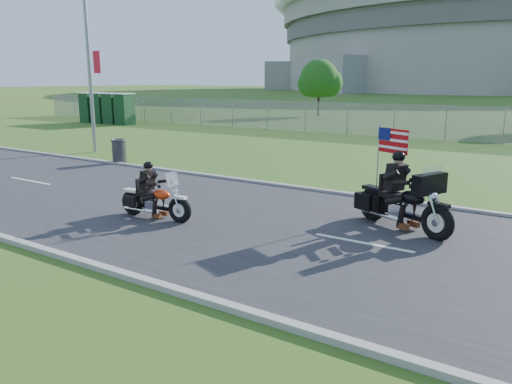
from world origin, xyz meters
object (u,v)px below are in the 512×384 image
Objects in this scene: porta_toilet_b at (112,109)px; trash_can at (119,152)px; motorcycle_lead at (154,201)px; motorcycle_follow at (403,204)px; porta_toilet_a at (125,110)px; porta_toilet_d at (89,108)px; porta_toilet_c at (100,108)px; streetlight at (91,30)px.

trash_can is at bearing -40.18° from porta_toilet_b.
motorcycle_follow is at bearing 20.08° from motorcycle_lead.
porta_toilet_d is (-4.20, 0.00, 0.00)m from porta_toilet_a.
porta_toilet_a is at bearing 0.00° from porta_toilet_c.
streetlight reaches higher than motorcycle_follow.
porta_toilet_d is 34.26m from motorcycle_follow.
streetlight is 4.35× the size of porta_toilet_a.
streetlight is 14.03m from motorcycle_lead.
motorcycle_lead is (23.68, -18.00, -0.68)m from porta_toilet_c.
porta_toilet_a and porta_toilet_d have the same top height.
porta_toilet_d is (-1.40, 0.00, 0.00)m from porta_toilet_c.
porta_toilet_a is 1.40m from porta_toilet_b.
motorcycle_lead is (25.08, -18.00, -0.68)m from porta_toilet_d.
streetlight is at bearing -47.09° from porta_toilet_a.
streetlight is 10.08× the size of trash_can.
trash_can is at bearing -168.72° from motorcycle_follow.
porta_toilet_b is 1.00× the size of porta_toilet_c.
porta_toilet_c is 1.00× the size of porta_toilet_d.
streetlight is 18.40m from porta_toilet_d.
streetlight is 3.86× the size of motorcycle_follow.
porta_toilet_d is 2.32× the size of trash_can.
motorcycle_follow is 2.61× the size of trash_can.
motorcycle_lead is 0.84× the size of motorcycle_follow.
porta_toilet_d is (-2.80, 0.00, 0.00)m from porta_toilet_b.
porta_toilet_c is at bearing 0.00° from porta_toilet_d.
trash_can is at bearing -37.69° from porta_toilet_c.
porta_toilet_a is 1.00× the size of porta_toilet_c.
porta_toilet_d is at bearing 180.00° from porta_toilet_c.
porta_toilet_b is 1.05× the size of motorcycle_lead.
porta_toilet_b reaches higher than trash_can.
streetlight is 4.35× the size of porta_toilet_d.
motorcycle_follow is 13.02m from trash_can.
porta_toilet_d is 1.05× the size of motorcycle_lead.
streetlight is at bearing 152.06° from trash_can.
porta_toilet_b is 28.65m from motorcycle_lead.
trash_can is at bearing -42.96° from porta_toilet_a.
porta_toilet_c is at bearing 138.22° from motorcycle_lead.
porta_toilet_c is 1.40m from porta_toilet_d.
porta_toilet_a is at bearing 0.00° from porta_toilet_b.
porta_toilet_b is 1.40m from porta_toilet_c.
porta_toilet_b is (-1.40, 0.00, 0.00)m from porta_toilet_a.
motorcycle_follow is at bearing -30.46° from porta_toilet_a.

